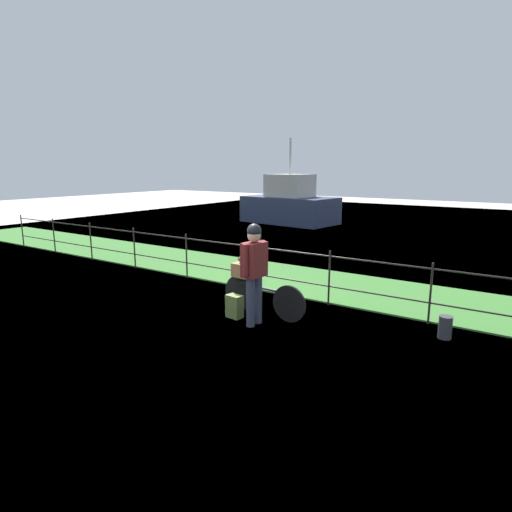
% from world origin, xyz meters
% --- Properties ---
extents(ground_plane, '(60.00, 60.00, 0.00)m').
position_xyz_m(ground_plane, '(0.00, 0.00, 0.00)').
color(ground_plane, '#B2ADA3').
extents(grass_strip, '(27.00, 2.40, 0.03)m').
position_xyz_m(grass_strip, '(0.00, 3.07, 0.01)').
color(grass_strip, '#38702D').
rests_on(grass_strip, ground).
extents(harbor_water, '(30.00, 30.00, 0.00)m').
position_xyz_m(harbor_water, '(0.00, 9.85, 0.00)').
color(harbor_water, '#426684').
rests_on(harbor_water, ground).
extents(iron_fence, '(18.04, 0.04, 1.04)m').
position_xyz_m(iron_fence, '(0.00, 1.81, 0.61)').
color(iron_fence, '#28231E').
rests_on(iron_fence, ground).
extents(bicycle_main, '(1.71, 0.19, 0.63)m').
position_xyz_m(bicycle_main, '(1.07, 0.64, 0.34)').
color(bicycle_main, black).
rests_on(bicycle_main, ground).
extents(wooden_crate, '(0.41, 0.31, 0.25)m').
position_xyz_m(wooden_crate, '(0.68, 0.66, 0.76)').
color(wooden_crate, olive).
rests_on(wooden_crate, bicycle_main).
extents(terrier_dog, '(0.32, 0.16, 0.18)m').
position_xyz_m(terrier_dog, '(0.70, 0.66, 0.96)').
color(terrier_dog, '#4C3D2D').
rests_on(terrier_dog, wooden_crate).
extents(cyclist_person, '(0.28, 0.54, 1.68)m').
position_xyz_m(cyclist_person, '(1.22, 0.18, 1.00)').
color(cyclist_person, '#383D51').
rests_on(cyclist_person, ground).
extents(backpack_on_paving, '(0.30, 0.22, 0.40)m').
position_xyz_m(backpack_on_paving, '(0.74, 0.27, 0.20)').
color(backpack_on_paving, olive).
rests_on(backpack_on_paving, ground).
extents(mooring_bollard, '(0.20, 0.20, 0.35)m').
position_xyz_m(mooring_bollard, '(3.95, 1.31, 0.18)').
color(mooring_bollard, '#38383D').
rests_on(mooring_bollard, ground).
extents(moored_boat_near, '(4.47, 2.77, 3.83)m').
position_xyz_m(moored_boat_near, '(-4.86, 12.01, 0.84)').
color(moored_boat_near, '#2D3856').
rests_on(moored_boat_near, ground).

